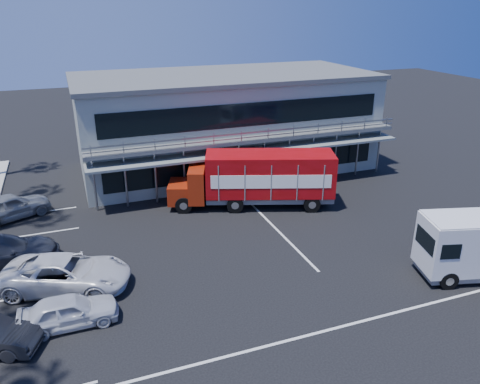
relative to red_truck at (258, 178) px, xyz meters
name	(u,v)px	position (x,y,z in m)	size (l,w,h in m)	color
ground	(265,260)	(-2.32, -6.56, -1.93)	(120.00, 120.00, 0.00)	black
building	(225,121)	(0.68, 8.37, 1.73)	(22.40, 12.00, 7.30)	#959D90
red_truck	(258,178)	(0.00, 0.00, 0.00)	(10.62, 5.72, 3.51)	maroon
parked_car_a	(69,311)	(-11.82, -8.56, -1.26)	(1.56, 3.89, 1.32)	silver
parked_car_c	(66,273)	(-11.82, -5.76, -1.14)	(2.62, 5.68, 1.58)	silver
parked_car_d	(0,252)	(-14.82, -2.56, -1.13)	(2.22, 5.47, 1.59)	#272A35
parked_car_e	(10,207)	(-14.82, 3.40, -1.13)	(1.88, 4.68, 1.59)	gray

